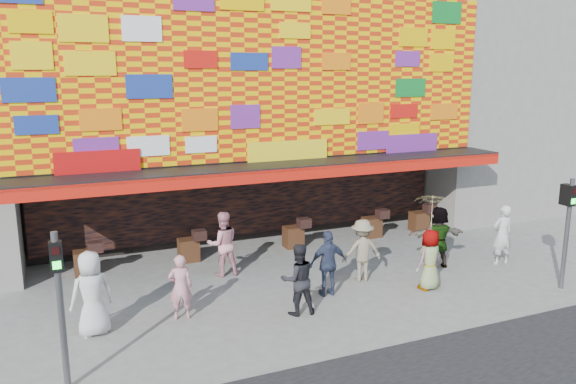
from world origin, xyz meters
The scene contains 15 objects.
ground centered at (0.00, 0.00, 0.00)m, with size 90.00×90.00×0.00m, color slate.
shop_building centered at (0.00, 8.18, 5.23)m, with size 15.20×9.40×10.00m.
neighbor_right centered at (13.00, 8.00, 6.00)m, with size 11.00×8.00×12.00m, color gray.
signal_left centered at (-6.20, -1.50, 1.86)m, with size 0.22×0.20×3.00m.
signal_right centered at (6.20, -1.50, 1.86)m, with size 0.22×0.20×3.00m.
ped_a centered at (-5.57, 0.59, 0.96)m, with size 0.94×0.61×1.92m, color silver.
ped_b centered at (-3.61, 0.63, 0.79)m, with size 0.57×0.38×1.57m, color #CB838E.
ped_c centered at (-0.98, -0.19, 0.87)m, with size 0.85×0.66×1.75m, color black.
ped_d centered at (1.55, 1.12, 0.87)m, with size 1.12×0.65×1.74m, color gray.
ped_e centered at (0.21, 0.54, 0.87)m, with size 1.02×0.42×1.73m, color #303954.
ped_f centered at (4.18, 1.19, 0.92)m, with size 1.71×0.55×1.85m, color gray.
ped_g centered at (2.88, -0.14, 0.82)m, with size 0.80×0.52×1.64m, color gray.
ped_h centered at (6.11, 0.64, 0.91)m, with size 0.67×0.44×1.83m, color beige.
ped_i centered at (-1.87, 3.03, 0.93)m, with size 0.90×0.70×1.86m, color pink.
parasol centered at (2.88, -0.14, 2.14)m, with size 1.04×1.05×1.83m.
Camera 1 is at (-6.13, -11.67, 5.73)m, focal length 35.00 mm.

